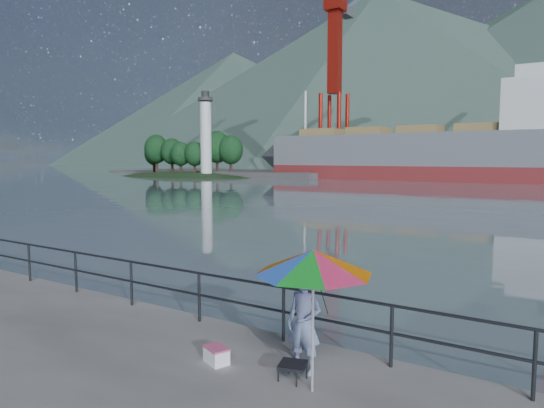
{
  "coord_description": "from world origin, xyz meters",
  "views": [
    {
      "loc": [
        7.4,
        -5.58,
        3.33
      ],
      "look_at": [
        0.01,
        6.0,
        2.0
      ],
      "focal_mm": 32.0,
      "sensor_mm": 36.0,
      "label": 1
    }
  ],
  "objects": [
    {
      "name": "beach_umbrella",
      "position": [
        4.32,
        0.31,
        1.88
      ],
      "size": [
        1.87,
        1.87,
        2.05
      ],
      "color": "white",
      "rests_on": "ground"
    },
    {
      "name": "fisherman",
      "position": [
        3.92,
        0.79,
        0.78
      ],
      "size": [
        0.57,
        0.38,
        1.56
      ],
      "primitive_type": "imported",
      "rotation": [
        0.0,
        0.0,
        0.01
      ],
      "color": "#335799",
      "rests_on": "ground"
    },
    {
      "name": "folding_stool",
      "position": [
        3.91,
        0.46,
        0.14
      ],
      "size": [
        0.49,
        0.49,
        0.26
      ],
      "color": "black",
      "rests_on": "ground"
    },
    {
      "name": "lighthouse_islet",
      "position": [
        -54.97,
        61.99,
        0.26
      ],
      "size": [
        48.0,
        26.4,
        19.2
      ],
      "color": "#263F1E",
      "rests_on": "ground"
    },
    {
      "name": "fishing_rod",
      "position": [
        3.61,
        2.02,
        0.0
      ],
      "size": [
        0.66,
        1.82,
        1.35
      ],
      "primitive_type": "cylinder",
      "rotation": [
        0.96,
        0.0,
        0.34
      ],
      "color": "black",
      "rests_on": "ground"
    },
    {
      "name": "bulk_carrier",
      "position": [
        -11.7,
        70.96,
        4.16
      ],
      "size": [
        49.39,
        8.55,
        14.5
      ],
      "color": "maroon",
      "rests_on": "ground"
    },
    {
      "name": "guardrail",
      "position": [
        0.0,
        1.7,
        0.52
      ],
      "size": [
        22.0,
        0.06,
        1.03
      ],
      "color": "#2D3033",
      "rests_on": "ground"
    },
    {
      "name": "cooler_bag",
      "position": [
        2.56,
        0.32,
        0.12
      ],
      "size": [
        0.49,
        0.42,
        0.24
      ],
      "primitive_type": "cube",
      "rotation": [
        0.0,
        0.0,
        -0.4
      ],
      "color": "white",
      "rests_on": "ground"
    }
  ]
}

